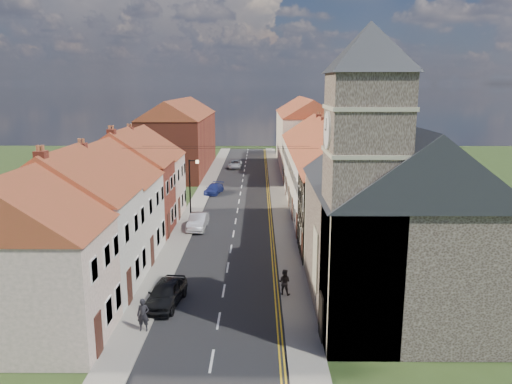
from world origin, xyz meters
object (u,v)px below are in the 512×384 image
(car_mid, at_px, (198,221))
(pedestrian_left, at_px, (143,315))
(car_near, at_px, (166,293))
(lamppost, at_px, (191,189))
(car_far, at_px, (214,189))
(pedestrian_right, at_px, (284,282))
(car_distant, at_px, (235,164))
(church, at_px, (392,210))

(car_mid, xyz_separation_m, pedestrian_left, (-0.54, -18.80, 0.29))
(car_near, relative_size, pedestrian_left, 2.49)
(car_near, xyz_separation_m, pedestrian_left, (-0.54, -3.30, 0.25))
(lamppost, xyz_separation_m, car_near, (0.61, -16.01, -2.81))
(car_far, bearing_deg, lamppost, -81.34)
(pedestrian_left, bearing_deg, pedestrian_right, 30.80)
(car_near, bearing_deg, car_mid, 97.10)
(car_distant, xyz_separation_m, pedestrian_right, (5.20, -46.82, 0.32))
(car_mid, bearing_deg, car_near, -87.72)
(car_near, relative_size, car_mid, 1.03)
(car_distant, distance_m, pedestrian_right, 47.11)
(pedestrian_right, bearing_deg, car_near, 27.26)
(lamppost, bearing_deg, pedestrian_right, -62.99)
(church, height_order, car_distant, church)
(church, xyz_separation_m, car_near, (-12.56, 0.67, -5.15))
(car_far, height_order, car_distant, car_distant)
(lamppost, relative_size, car_mid, 1.44)
(church, distance_m, pedestrian_left, 14.23)
(pedestrian_left, bearing_deg, car_near, 79.97)
(lamppost, xyz_separation_m, pedestrian_left, (0.08, -19.31, -2.56))
(church, xyz_separation_m, car_far, (-12.45, 30.70, -5.31))
(car_far, xyz_separation_m, pedestrian_left, (-0.65, -33.33, 0.41))
(car_near, relative_size, car_far, 1.10)
(church, relative_size, car_mid, 3.66)
(car_far, distance_m, pedestrian_right, 29.55)
(car_near, height_order, car_far, car_near)
(car_distant, relative_size, pedestrian_left, 2.44)
(church, xyz_separation_m, car_distant, (-10.86, 48.76, -5.29))
(car_near, distance_m, car_far, 30.03)
(lamppost, height_order, pedestrian_right, lamppost)
(church, height_order, car_near, church)
(car_near, bearing_deg, car_far, 96.89)
(car_mid, bearing_deg, lamppost, 142.30)
(church, relative_size, pedestrian_left, 8.84)
(car_near, bearing_deg, pedestrian_left, -92.13)
(church, height_order, pedestrian_right, church)
(car_near, height_order, car_distant, car_near)
(car_mid, height_order, pedestrian_right, pedestrian_right)
(car_far, height_order, pedestrian_right, pedestrian_right)
(car_distant, bearing_deg, pedestrian_left, -90.73)
(car_mid, bearing_deg, car_distant, 89.29)
(lamppost, bearing_deg, church, -51.70)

